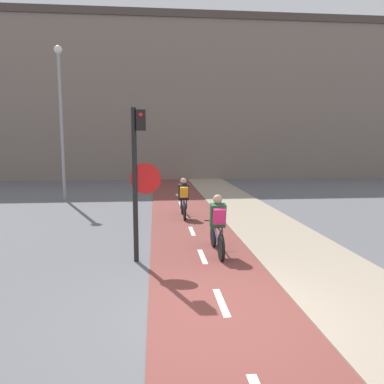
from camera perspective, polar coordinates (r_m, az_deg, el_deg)
name	(u,v)px	position (r m, az deg, el deg)	size (l,w,h in m)	color
ground_plane	(227,317)	(6.04, 5.35, -18.49)	(120.00, 120.00, 0.00)	#5B5B60
bike_lane	(227,317)	(6.04, 5.34, -18.37)	(2.41, 60.00, 0.02)	brown
sidewalk_strip	(376,309)	(6.87, 26.26, -15.70)	(2.40, 60.00, 0.05)	gray
building_row_background	(169,101)	(28.89, -3.57, 13.72)	(60.00, 5.20, 11.41)	slate
traffic_light_pole	(138,168)	(8.21, -8.18, 3.58)	(0.67, 0.25, 3.38)	black
street_lamp_far	(61,107)	(18.12, -19.37, 12.06)	(0.36, 0.36, 6.85)	gray
cyclist_near	(218,226)	(8.87, 3.92, -5.13)	(0.46, 1.75, 1.43)	black
cyclist_far	(184,198)	(13.10, -1.29, -0.98)	(0.46, 1.72, 1.41)	black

